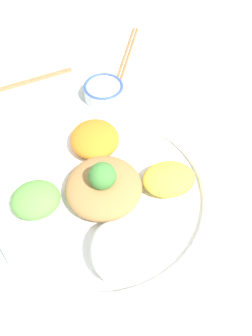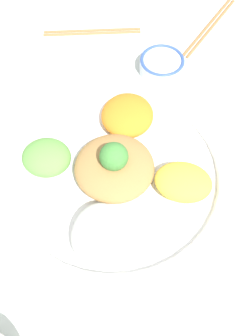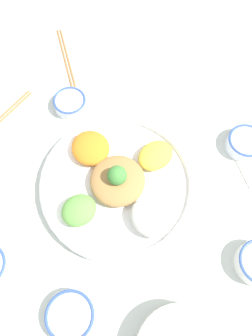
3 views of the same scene
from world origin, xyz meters
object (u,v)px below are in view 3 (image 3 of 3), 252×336
at_px(chopsticks_pair_near, 66,57).
at_px(serving_spoon_extra, 251,187).
at_px(salad_platter, 119,184).
at_px(sauce_bowl_dark, 70,103).
at_px(sauce_bowl_far, 70,316).
at_px(chopsticks_pair_far, 2,117).
at_px(serving_spoon_main, 190,90).
at_px(rice_bowl_blue, 245,143).

relative_size(chopsticks_pair_near, serving_spoon_extra, 1.67).
bearing_deg(serving_spoon_extra, chopsticks_pair_near, 32.40).
distance_m(salad_platter, sauce_bowl_dark, 0.29).
bearing_deg(sauce_bowl_far, sauce_bowl_dark, -121.69).
height_order(salad_platter, sauce_bowl_dark, salad_platter).
bearing_deg(sauce_bowl_far, chopsticks_pair_far, -101.53).
xyz_separation_m(sauce_bowl_dark, chopsticks_pair_far, (0.18, -0.08, -0.02)).
distance_m(sauce_bowl_dark, serving_spoon_main, 0.36).
bearing_deg(sauce_bowl_far, salad_platter, -144.34).
distance_m(serving_spoon_main, serving_spoon_extra, 0.33).
relative_size(rice_bowl_blue, serving_spoon_main, 0.78).
bearing_deg(chopsticks_pair_near, chopsticks_pair_far, -52.64).
bearing_deg(serving_spoon_main, salad_platter, 176.73).
bearing_deg(salad_platter, chopsticks_pair_far, -68.08).
height_order(sauce_bowl_far, chopsticks_pair_far, sauce_bowl_far).
xyz_separation_m(rice_bowl_blue, serving_spoon_main, (-0.00, -0.23, -0.02)).
bearing_deg(salad_platter, rice_bowl_blue, 163.78).
relative_size(sauce_bowl_dark, serving_spoon_extra, 0.69).
height_order(salad_platter, serving_spoon_main, salad_platter).
xyz_separation_m(sauce_bowl_far, serving_spoon_extra, (-0.54, 0.01, -0.02)).
bearing_deg(chopsticks_pair_near, serving_spoon_main, 56.29).
xyz_separation_m(sauce_bowl_dark, sauce_bowl_far, (0.29, 0.47, -0.00)).
xyz_separation_m(chopsticks_pair_far, serving_spoon_main, (-0.50, 0.24, -0.00)).
bearing_deg(salad_platter, chopsticks_pair_near, -104.17).
xyz_separation_m(rice_bowl_blue, chopsticks_pair_far, (0.49, -0.47, -0.02)).
distance_m(rice_bowl_blue, serving_spoon_extra, 0.12).
distance_m(sauce_bowl_dark, chopsticks_pair_far, 0.20).
bearing_deg(serving_spoon_extra, sauce_bowl_far, 106.70).
height_order(chopsticks_pair_near, serving_spoon_main, chopsticks_pair_near).
distance_m(sauce_bowl_far, chopsticks_pair_near, 0.74).
relative_size(sauce_bowl_far, serving_spoon_extra, 0.80).
relative_size(rice_bowl_blue, serving_spoon_extra, 0.74).
bearing_deg(sauce_bowl_dark, chopsticks_pair_near, -116.84).
relative_size(salad_platter, serving_spoon_extra, 2.93).
relative_size(serving_spoon_main, serving_spoon_extra, 0.94).
bearing_deg(salad_platter, serving_spoon_main, -160.11).
distance_m(salad_platter, chopsticks_pair_near, 0.46).
bearing_deg(serving_spoon_extra, rice_bowl_blue, -15.64).
height_order(salad_platter, rice_bowl_blue, salad_platter).
height_order(serving_spoon_main, serving_spoon_extra, same).
distance_m(sauce_bowl_dark, sauce_bowl_far, 0.56).
relative_size(sauce_bowl_far, chopsticks_pair_near, 0.48).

